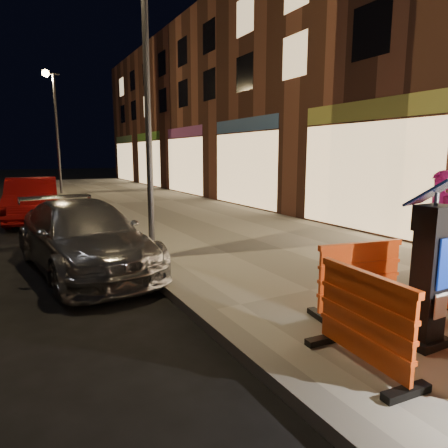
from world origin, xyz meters
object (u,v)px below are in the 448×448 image
barrier_back (359,279)px  barrier_kerbside (364,320)px  car_silver (86,270)px  man (438,225)px  parking_kiosk (430,269)px  car_red (34,221)px

barrier_back → barrier_kerbside: (-0.95, -0.95, 0.00)m
barrier_kerbside → barrier_back: bearing=-40.8°
car_silver → barrier_kerbside: bearing=-78.8°
barrier_back → man: 2.42m
parking_kiosk → barrier_back: 1.02m
car_red → man: size_ratio=2.42×
parking_kiosk → car_silver: size_ratio=0.38×
barrier_back → man: man is taller
barrier_back → man: bearing=22.0°
car_silver → car_red: 6.68m
parking_kiosk → barrier_kerbside: 1.02m
parking_kiosk → car_red: bearing=111.3°
parking_kiosk → barrier_kerbside: parking_kiosk is taller
car_silver → car_red: car_red is taller
parking_kiosk → barrier_back: (0.00, 0.95, -0.38)m
man → barrier_kerbside: bearing=-37.1°
parking_kiosk → car_red: parking_kiosk is taller
barrier_back → car_red: 11.42m
barrier_kerbside → man: man is taller
car_silver → car_red: size_ratio=1.04×
barrier_back → man: (2.32, 0.53, 0.42)m
barrier_back → barrier_kerbside: size_ratio=1.00×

